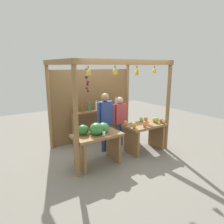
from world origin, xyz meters
TOP-DOWN VIEW (x-y plane):
  - ground_plane at (0.00, 0.00)m, footprint 12.00×12.00m
  - market_stall at (-0.00, 0.41)m, footprint 2.83×1.94m
  - fruit_counter_left at (-0.76, -0.68)m, footprint 1.14×0.64m
  - fruit_counter_right at (0.76, -0.69)m, footprint 1.15×0.64m
  - bottle_shelf_unit at (0.13, 0.69)m, footprint 1.81×0.22m
  - vendor_man at (-0.17, -0.10)m, footprint 0.48×0.22m
  - vendor_woman at (0.40, 0.02)m, footprint 0.48×0.20m

SIDE VIEW (x-z plane):
  - ground_plane at x=0.00m, z-range 0.00..0.00m
  - fruit_counter_right at x=0.76m, z-range 0.12..1.06m
  - fruit_counter_left at x=-0.76m, z-range 0.16..1.21m
  - bottle_shelf_unit at x=0.13m, z-range 0.14..1.49m
  - vendor_woman at x=0.40m, z-range 0.13..1.59m
  - vendor_man at x=-0.17m, z-range 0.16..1.78m
  - market_stall at x=0.00m, z-range 0.20..2.67m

